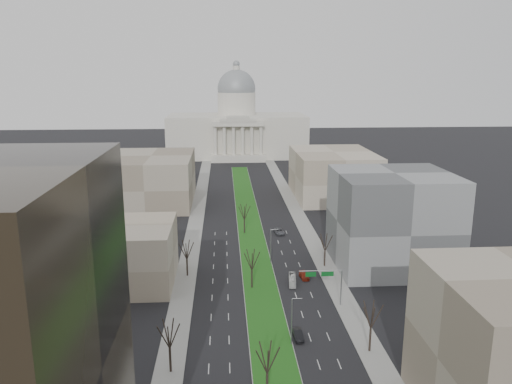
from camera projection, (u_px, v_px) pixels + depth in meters
name	position (u px, v px, depth m)	size (l,w,h in m)	color
ground	(251.00, 233.00, 152.92)	(600.00, 600.00, 0.00)	black
median	(251.00, 234.00, 151.92)	(8.00, 222.03, 0.20)	#999993
sidewalk_left	(188.00, 265.00, 127.53)	(5.00, 330.00, 0.15)	gray
sidewalk_right	(323.00, 262.00, 129.75)	(5.00, 330.00, 0.15)	gray
capitol	(237.00, 128.00, 294.33)	(80.00, 46.00, 55.00)	beige
building_beige_left	(117.00, 255.00, 115.24)	(26.00, 22.00, 14.00)	tan
building_grey_right	(392.00, 220.00, 125.12)	(28.00, 26.00, 24.00)	#595B5D
building_far_left	(152.00, 179.00, 187.44)	(30.00, 40.00, 18.00)	gray
building_far_right	(333.00, 174.00, 196.73)	(30.00, 40.00, 18.00)	tan
tree_left_mid	(169.00, 333.00, 80.32)	(5.40, 5.40, 9.72)	black
tree_left_far	(187.00, 249.00, 119.19)	(5.28, 5.28, 9.50)	black
tree_right_mid	(372.00, 314.00, 86.35)	(5.52, 5.52, 9.94)	black
tree_right_far	(325.00, 242.00, 125.32)	(5.04, 5.04, 9.07)	black
tree_median_a	(267.00, 357.00, 73.52)	(5.40, 5.40, 9.72)	black
tree_median_b	(252.00, 259.00, 112.35)	(5.40, 5.40, 9.72)	black
tree_median_c	(244.00, 211.00, 151.17)	(5.40, 5.40, 9.72)	black
streetlamp_median_b	(292.00, 321.00, 88.96)	(1.90, 0.20, 9.16)	gray
streetlamp_median_c	(271.00, 246.00, 127.78)	(1.90, 0.20, 9.16)	gray
mast_arm_signs	(329.00, 279.00, 103.86)	(9.12, 0.24, 8.09)	gray
car_black	(298.00, 335.00, 92.20)	(1.61, 4.63, 1.53)	black
car_red	(304.00, 276.00, 119.22)	(1.80, 4.43, 1.28)	maroon
car_grey_far	(279.00, 231.00, 152.38)	(2.56, 5.55, 1.54)	#57585F
box_van	(292.00, 280.00, 116.19)	(1.55, 6.63, 1.85)	white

